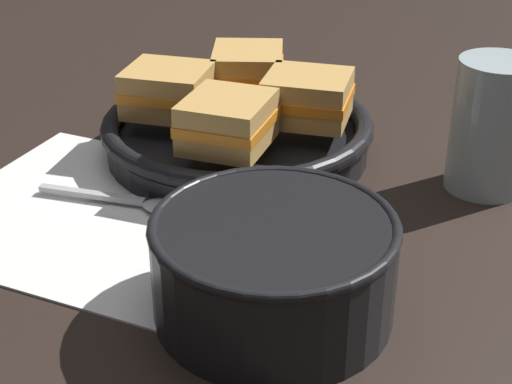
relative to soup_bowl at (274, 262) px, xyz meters
name	(u,v)px	position (x,y,z in m)	size (l,w,h in m)	color
ground_plane	(191,220)	(-0.12, 0.09, -0.04)	(4.00, 4.00, 0.00)	black
napkin	(113,214)	(-0.18, 0.07, -0.04)	(0.30, 0.26, 0.00)	white
soup_bowl	(274,262)	(0.00, 0.00, 0.00)	(0.17, 0.17, 0.08)	black
spoon	(148,203)	(-0.16, 0.09, -0.04)	(0.15, 0.04, 0.01)	#B7B7BC
skillet	(238,134)	(-0.14, 0.23, -0.02)	(0.27, 0.27, 0.04)	black
sandwich_near_left	(308,97)	(-0.07, 0.25, 0.02)	(0.09, 0.09, 0.05)	tan
sandwich_near_right	(248,70)	(-0.16, 0.30, 0.02)	(0.10, 0.10, 0.05)	tan
sandwich_far_left	(168,90)	(-0.21, 0.21, 0.02)	(0.09, 0.09, 0.05)	tan
sandwich_far_right	(225,121)	(-0.12, 0.16, 0.02)	(0.08, 0.09, 0.05)	tan
drinking_glass	(491,126)	(0.10, 0.26, 0.02)	(0.07, 0.07, 0.12)	silver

